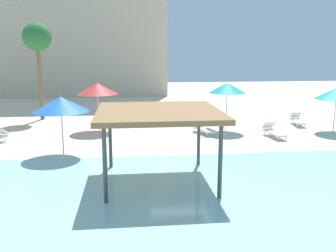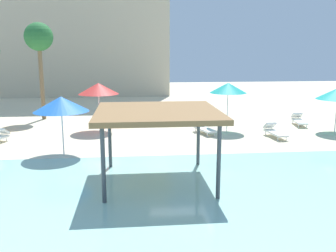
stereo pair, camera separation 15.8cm
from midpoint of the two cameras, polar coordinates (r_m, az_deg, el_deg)
The scene contains 10 objects.
ground_plane at distance 15.50m, azimuth 1.69°, elevation -6.18°, with size 80.00×80.00×0.00m, color beige.
lagoon_water at distance 10.68m, azimuth 5.67°, elevation -14.66°, with size 44.00×13.50×0.04m, color #99D1C6.
shade_pavilion at distance 13.08m, azimuth -1.82°, elevation 1.79°, with size 4.33×4.33×2.67m.
beach_umbrella_red_1 at distance 22.17m, azimuth -11.02°, elevation 5.68°, with size 2.37×2.37×2.85m.
beach_umbrella_teal_2 at distance 22.04m, azimuth 8.91°, elevation 5.84°, with size 2.16×2.16×2.87m.
beach_umbrella_blue_4 at distance 17.25m, azimuth -16.45°, elevation 3.24°, with size 2.47×2.47×2.71m.
lounge_chair_0 at distance 21.32m, azimuth 15.75°, elevation -0.74°, with size 0.79×1.95×0.74m.
lounge_chair_2 at distance 25.18m, azimuth 19.17°, elevation 0.91°, with size 0.93×1.97×0.74m.
lounge_chair_3 at distance 21.50m, azimuth 5.17°, elevation -0.24°, with size 1.14×1.99×0.74m.
palm_tree_1 at distance 26.85m, azimuth -19.69°, elevation 12.49°, with size 1.90×1.90×6.56m.
Camera 1 is at (-2.12, -14.60, 4.75)m, focal length 39.53 mm.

